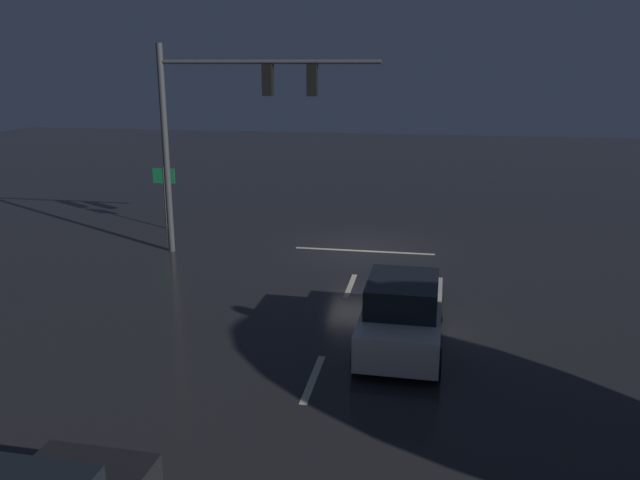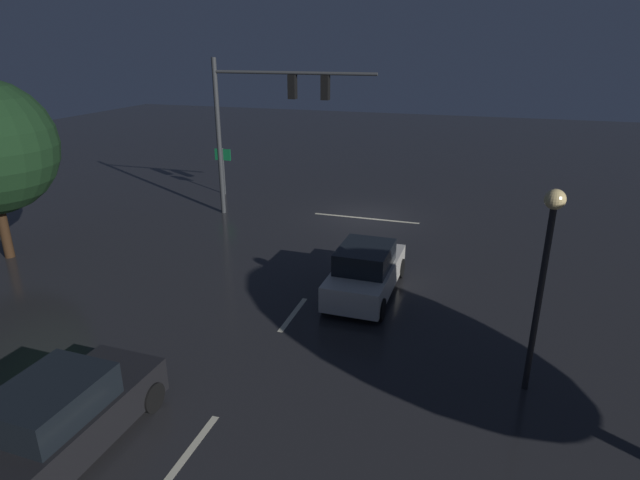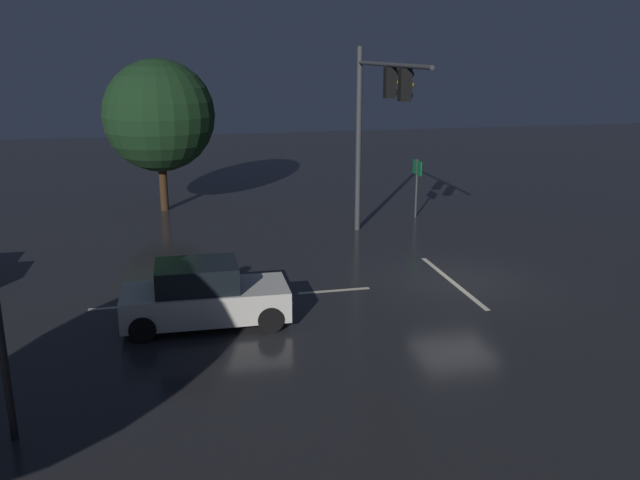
% 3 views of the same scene
% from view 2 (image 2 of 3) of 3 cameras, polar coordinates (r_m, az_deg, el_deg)
% --- Properties ---
extents(ground_plane, '(80.00, 80.00, 0.00)m').
position_cam_2_polar(ground_plane, '(24.98, 5.08, 2.48)').
color(ground_plane, '#232326').
extents(traffic_signal_assembly, '(7.46, 0.47, 7.14)m').
position_cam_2_polar(traffic_signal_assembly, '(24.00, -6.15, 13.93)').
color(traffic_signal_assembly, '#383A3D').
rests_on(traffic_signal_assembly, ground_plane).
extents(lane_dash_far, '(0.16, 2.20, 0.01)m').
position_cam_2_polar(lane_dash_far, '(21.31, 2.69, -0.67)').
color(lane_dash_far, beige).
rests_on(lane_dash_far, ground_plane).
extents(lane_dash_mid, '(0.16, 2.20, 0.01)m').
position_cam_2_polar(lane_dash_mid, '(16.10, -2.92, -8.03)').
color(lane_dash_mid, beige).
rests_on(lane_dash_mid, ground_plane).
extents(lane_dash_near, '(0.16, 2.20, 0.01)m').
position_cam_2_polar(lane_dash_near, '(11.69, -13.95, -21.32)').
color(lane_dash_near, beige).
rests_on(lane_dash_near, ground_plane).
extents(stop_bar, '(5.00, 0.16, 0.01)m').
position_cam_2_polar(stop_bar, '(24.81, 4.99, 2.36)').
color(stop_bar, beige).
rests_on(stop_bar, ground_plane).
extents(car_approaching, '(1.96, 4.40, 1.70)m').
position_cam_2_polar(car_approaching, '(17.07, 4.97, -3.39)').
color(car_approaching, silver).
rests_on(car_approaching, ground_plane).
extents(car_distant, '(2.00, 4.41, 1.70)m').
position_cam_2_polar(car_distant, '(11.99, -26.21, -17.01)').
color(car_distant, black).
rests_on(car_distant, ground_plane).
extents(street_lamp_left_kerb, '(0.44, 0.44, 4.88)m').
position_cam_2_polar(street_lamp_left_kerb, '(12.33, 23.31, -1.44)').
color(street_lamp_left_kerb, black).
rests_on(street_lamp_left_kerb, ground_plane).
extents(route_sign, '(0.90, 0.09, 2.52)m').
position_cam_2_polar(route_sign, '(28.82, -10.45, 8.40)').
color(route_sign, '#383A3D').
rests_on(route_sign, ground_plane).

